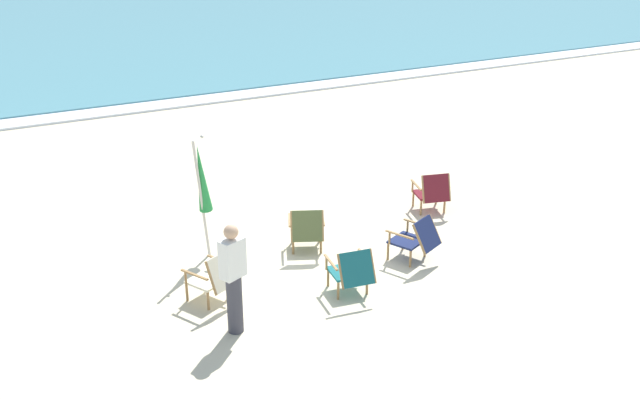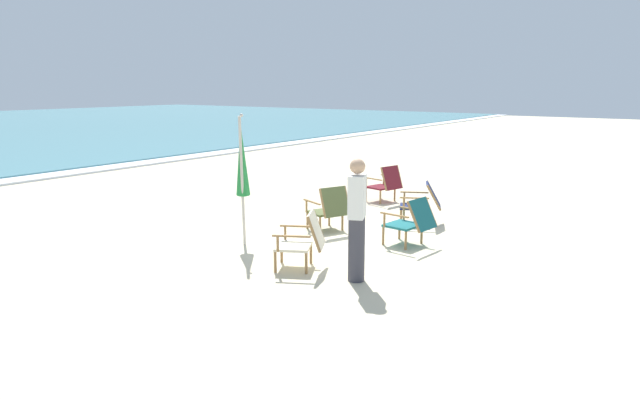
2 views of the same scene
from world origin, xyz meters
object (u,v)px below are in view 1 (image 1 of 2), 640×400
object	(u,v)px
beach_chair_back_right	(352,270)
beach_chair_front_left	(416,238)
beach_chair_mid_center	(432,192)
umbrella_furled_green	(202,180)
person_near_chairs	(233,278)
beach_chair_far_center	(307,229)
beach_chair_front_right	(215,276)

from	to	relation	value
beach_chair_back_right	beach_chair_front_left	bearing A→B (deg)	19.12
beach_chair_back_right	beach_chair_mid_center	bearing A→B (deg)	35.69
umbrella_furled_green	person_near_chairs	size ratio (longest dim) A/B	1.30
beach_chair_far_center	beach_chair_mid_center	distance (m)	2.84
beach_chair_front_right	beach_chair_front_left	world-z (taller)	beach_chair_front_right
beach_chair_back_right	umbrella_furled_green	bearing A→B (deg)	125.73
beach_chair_mid_center	person_near_chairs	size ratio (longest dim) A/B	0.50
beach_chair_front_right	beach_chair_back_right	bearing A→B (deg)	-20.90
beach_chair_front_left	person_near_chairs	distance (m)	3.47
umbrella_furled_green	person_near_chairs	distance (m)	2.41
beach_chair_back_right	umbrella_furled_green	world-z (taller)	umbrella_furled_green
beach_chair_back_right	beach_chair_front_left	distance (m)	1.56
beach_chair_front_right	person_near_chairs	size ratio (longest dim) A/B	0.53
beach_chair_back_right	beach_chair_far_center	bearing A→B (deg)	89.52
beach_chair_far_center	beach_chair_front_right	bearing A→B (deg)	-155.49
beach_chair_front_right	beach_chair_front_left	bearing A→B (deg)	-3.63
beach_chair_back_right	person_near_chairs	distance (m)	1.96
beach_chair_far_center	person_near_chairs	bearing A→B (deg)	-137.77
beach_chair_front_left	beach_chair_back_right	bearing A→B (deg)	-160.88
beach_chair_far_center	beach_chair_front_left	world-z (taller)	beach_chair_far_center
beach_chair_back_right	beach_chair_front_right	bearing A→B (deg)	159.10
person_near_chairs	umbrella_furled_green	bearing A→B (deg)	81.58
beach_chair_front_right	person_near_chairs	bearing A→B (deg)	-90.61
beach_chair_far_center	umbrella_furled_green	size ratio (longest dim) A/B	0.40
person_near_chairs	beach_chair_front_left	bearing A→B (deg)	11.01
beach_chair_front_left	umbrella_furled_green	distance (m)	3.60
beach_chair_far_center	umbrella_furled_green	distance (m)	1.93
beach_chair_front_left	beach_chair_mid_center	bearing A→B (deg)	48.38
beach_chair_back_right	person_near_chairs	world-z (taller)	person_near_chairs
beach_chair_mid_center	umbrella_furled_green	bearing A→B (deg)	178.03
beach_chair_front_left	umbrella_furled_green	size ratio (longest dim) A/B	0.44
person_near_chairs	beach_chair_front_right	bearing A→B (deg)	89.39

